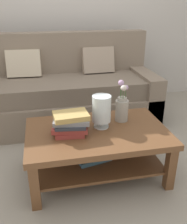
# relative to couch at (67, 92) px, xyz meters

# --- Properties ---
(ground_plane) EXTENTS (10.00, 10.00, 0.00)m
(ground_plane) POSITION_rel_couch_xyz_m (0.12, -0.91, -0.36)
(ground_plane) COLOR gray
(back_wall) EXTENTS (6.40, 0.12, 2.70)m
(back_wall) POSITION_rel_couch_xyz_m (0.12, 0.74, 0.99)
(back_wall) COLOR #BCB7B2
(back_wall) RESTS_ON ground
(couch) EXTENTS (2.16, 0.90, 1.06)m
(couch) POSITION_rel_couch_xyz_m (0.00, 0.00, 0.00)
(couch) COLOR #7A6B5B
(couch) RESTS_ON ground
(coffee_table) EXTENTS (1.17, 0.73, 0.43)m
(coffee_table) POSITION_rel_couch_xyz_m (0.13, -1.18, -0.05)
(coffee_table) COLOR brown
(coffee_table) RESTS_ON ground
(book_stack_main) EXTENTS (0.32, 0.23, 0.18)m
(book_stack_main) POSITION_rel_couch_xyz_m (-0.09, -1.20, 0.16)
(book_stack_main) COLOR #993833
(book_stack_main) RESTS_ON coffee_table
(glass_hurricane_vase) EXTENTS (0.16, 0.16, 0.28)m
(glass_hurricane_vase) POSITION_rel_couch_xyz_m (0.18, -1.13, 0.22)
(glass_hurricane_vase) COLOR silver
(glass_hurricane_vase) RESTS_ON coffee_table
(flower_pitcher) EXTENTS (0.12, 0.12, 0.38)m
(flower_pitcher) POSITION_rel_couch_xyz_m (0.38, -1.04, 0.20)
(flower_pitcher) COLOR #9E998E
(flower_pitcher) RESTS_ON coffee_table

